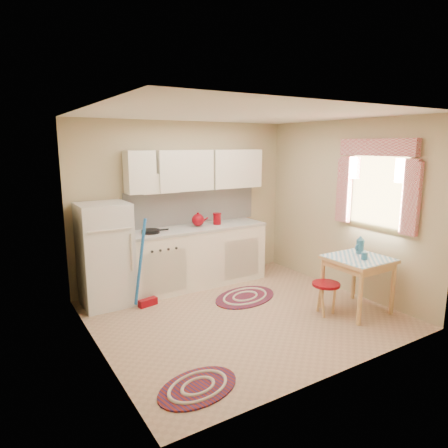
% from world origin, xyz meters
% --- Properties ---
extents(room_shell, '(3.64, 3.60, 2.52)m').
position_xyz_m(room_shell, '(0.16, 0.24, 1.60)').
color(room_shell, tan).
rests_on(room_shell, ground).
extents(fridge, '(0.65, 0.60, 1.40)m').
position_xyz_m(fridge, '(-1.38, 1.25, 0.70)').
color(fridge, silver).
rests_on(fridge, ground).
extents(broom, '(0.30, 0.17, 1.20)m').
position_xyz_m(broom, '(-0.93, 0.90, 0.60)').
color(broom, '#1C62B4').
rests_on(broom, ground).
extents(base_cabinets, '(2.25, 0.60, 0.88)m').
position_xyz_m(base_cabinets, '(0.00, 1.30, 0.44)').
color(base_cabinets, white).
rests_on(base_cabinets, ground).
extents(countertop, '(2.27, 0.62, 0.04)m').
position_xyz_m(countertop, '(0.00, 1.30, 0.90)').
color(countertop, '#B3B2AA').
rests_on(countertop, base_cabinets).
extents(frying_pan, '(0.27, 0.27, 0.05)m').
position_xyz_m(frying_pan, '(-0.72, 1.25, 0.94)').
color(frying_pan, black).
rests_on(frying_pan, countertop).
extents(red_kettle, '(0.25, 0.24, 0.21)m').
position_xyz_m(red_kettle, '(0.06, 1.30, 1.02)').
color(red_kettle, maroon).
rests_on(red_kettle, countertop).
extents(red_canister, '(0.13, 0.13, 0.16)m').
position_xyz_m(red_canister, '(0.40, 1.30, 1.00)').
color(red_canister, maroon).
rests_on(red_canister, countertop).
extents(table, '(0.72, 0.72, 0.72)m').
position_xyz_m(table, '(1.34, -0.69, 0.36)').
color(table, '#E3B371').
rests_on(table, ground).
extents(stool, '(0.37, 0.37, 0.42)m').
position_xyz_m(stool, '(0.91, -0.55, 0.21)').
color(stool, maroon).
rests_on(stool, ground).
extents(coffee_pot, '(0.13, 0.12, 0.25)m').
position_xyz_m(coffee_pot, '(1.50, -0.57, 0.85)').
color(coffee_pot, '#2A6382').
rests_on(coffee_pot, table).
extents(mug, '(0.09, 0.09, 0.10)m').
position_xyz_m(mug, '(1.32, -0.79, 0.77)').
color(mug, '#2A6382').
rests_on(mug, table).
extents(rug_center, '(1.17, 0.94, 0.02)m').
position_xyz_m(rug_center, '(0.36, 0.45, 0.01)').
color(rug_center, maroon).
rests_on(rug_center, ground).
extents(rug_left, '(0.90, 0.69, 0.02)m').
position_xyz_m(rug_left, '(-1.23, -1.11, 0.01)').
color(rug_left, maroon).
rests_on(rug_left, ground).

